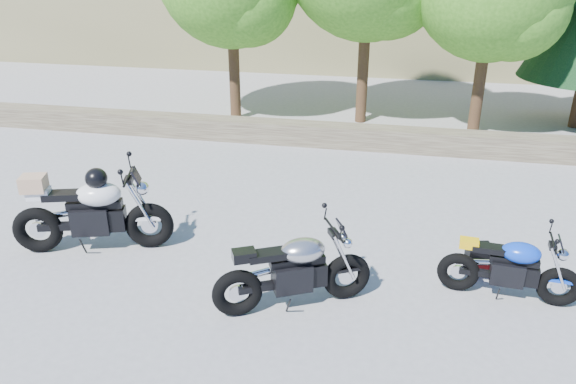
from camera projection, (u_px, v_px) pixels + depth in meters
The scene contains 6 objects.
ground at pixel (261, 265), 8.19m from camera, with size 90.00×90.00×0.00m, color gray.
stone_wall at pixel (318, 134), 13.02m from camera, with size 22.00×0.55×0.50m, color #4C4032.
silver_bike at pixel (295, 272), 7.06m from camera, with size 1.94×1.09×1.05m.
white_bike at pixel (91, 211), 8.36m from camera, with size 2.33×0.97×1.32m.
blue_bike at pixel (510, 269), 7.26m from camera, with size 1.80×0.57×0.90m.
backpack at pixel (478, 259), 7.94m from camera, with size 0.36×0.33×0.44m.
Camera 1 is at (1.81, -6.84, 4.28)m, focal length 35.00 mm.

